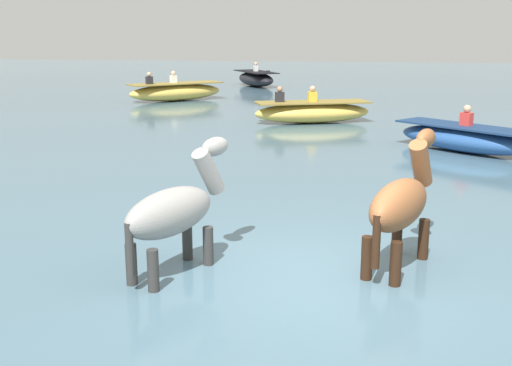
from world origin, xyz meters
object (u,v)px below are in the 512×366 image
Objects in this scene: horse_lead_chestnut at (401,207)px; boat_near_starboard at (256,79)px; boat_far_offshore at (176,92)px; boat_near_port at (464,138)px; horse_trailing_grey at (174,215)px; boat_mid_outer at (312,112)px.

horse_lead_chestnut is 25.81m from boat_near_starboard.
boat_far_offshore reaches higher than boat_near_port.
horse_lead_chestnut is 0.52× the size of boat_far_offshore.
horse_trailing_grey is 0.51× the size of boat_far_offshore.
horse_trailing_grey is 25.95m from boat_near_starboard.
horse_trailing_grey is at bearing -117.71° from boat_near_port.
boat_far_offshore is at bearing 114.91° from horse_lead_chestnut.
horse_lead_chestnut reaches higher than boat_far_offshore.
horse_trailing_grey is 9.53m from boat_near_port.
boat_mid_outer is at bearing -42.03° from boat_far_offshore.
horse_lead_chestnut is 19.23m from boat_far_offshore.
boat_near_starboard is 1.03× the size of boat_mid_outer.
boat_near_starboard is at bearing 103.65° from horse_lead_chestnut.
horse_lead_chestnut is 12.14m from boat_mid_outer.
boat_mid_outer is at bearing 87.63° from horse_trailing_grey.
boat_mid_outer is 1.00× the size of boat_far_offshore.
boat_mid_outer is 1.17× the size of boat_near_port.
boat_near_port is at bearing -43.99° from boat_far_offshore.
boat_near_starboard reaches higher than boat_far_offshore.
horse_lead_chestnut is 0.61× the size of boat_near_port.
boat_far_offshore reaches higher than boat_mid_outer.
boat_near_starboard is 1.03× the size of boat_far_offshore.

